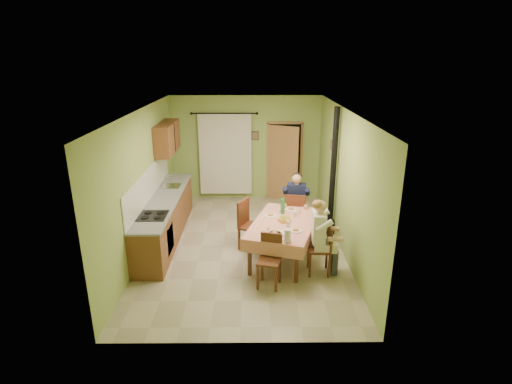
{
  "coord_description": "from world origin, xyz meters",
  "views": [
    {
      "loc": [
        0.19,
        -7.56,
        3.79
      ],
      "look_at": [
        0.25,
        0.1,
        1.15
      ],
      "focal_mm": 28.0,
      "sensor_mm": 36.0,
      "label": 1
    }
  ],
  "objects_px": {
    "dining_table": "(283,240)",
    "chair_far": "(295,223)",
    "chair_right": "(319,258)",
    "stove_flue": "(332,190)",
    "chair_near": "(269,271)",
    "chair_left": "(252,235)",
    "man_far": "(296,198)",
    "man_right": "(320,229)"
  },
  "relations": [
    {
      "from": "dining_table",
      "to": "chair_far",
      "type": "distance_m",
      "value": 1.09
    },
    {
      "from": "chair_right",
      "to": "man_right",
      "type": "xyz_separation_m",
      "value": [
        -0.01,
        0.0,
        0.59
      ]
    },
    {
      "from": "man_far",
      "to": "chair_right",
      "type": "bearing_deg",
      "value": -70.97
    },
    {
      "from": "dining_table",
      "to": "stove_flue",
      "type": "distance_m",
      "value": 1.73
    },
    {
      "from": "chair_left",
      "to": "stove_flue",
      "type": "xyz_separation_m",
      "value": [
        1.74,
        0.71,
        0.73
      ]
    },
    {
      "from": "dining_table",
      "to": "chair_right",
      "type": "xyz_separation_m",
      "value": [
        0.62,
        -0.57,
        -0.09
      ]
    },
    {
      "from": "chair_near",
      "to": "chair_right",
      "type": "distance_m",
      "value": 1.02
    },
    {
      "from": "man_right",
      "to": "man_far",
      "type": "bearing_deg",
      "value": 11.86
    },
    {
      "from": "chair_near",
      "to": "chair_far",
      "type": "bearing_deg",
      "value": -92.81
    },
    {
      "from": "chair_far",
      "to": "chair_right",
      "type": "bearing_deg",
      "value": -70.8
    },
    {
      "from": "dining_table",
      "to": "chair_left",
      "type": "relative_size",
      "value": 2.09
    },
    {
      "from": "dining_table",
      "to": "chair_left",
      "type": "height_order",
      "value": "chair_left"
    },
    {
      "from": "dining_table",
      "to": "man_right",
      "type": "bearing_deg",
      "value": -25.96
    },
    {
      "from": "chair_near",
      "to": "chair_left",
      "type": "height_order",
      "value": "chair_left"
    },
    {
      "from": "chair_far",
      "to": "man_far",
      "type": "relative_size",
      "value": 0.73
    },
    {
      "from": "chair_far",
      "to": "chair_near",
      "type": "xyz_separation_m",
      "value": [
        -0.65,
        -2.03,
        -0.0
      ]
    },
    {
      "from": "chair_far",
      "to": "man_right",
      "type": "bearing_deg",
      "value": -71.26
    },
    {
      "from": "chair_right",
      "to": "stove_flue",
      "type": "relative_size",
      "value": 0.34
    },
    {
      "from": "chair_far",
      "to": "man_right",
      "type": "height_order",
      "value": "man_right"
    },
    {
      "from": "dining_table",
      "to": "chair_near",
      "type": "bearing_deg",
      "value": -90.08
    },
    {
      "from": "dining_table",
      "to": "chair_near",
      "type": "distance_m",
      "value": 1.05
    },
    {
      "from": "man_far",
      "to": "man_right",
      "type": "distance_m",
      "value": 1.64
    },
    {
      "from": "chair_near",
      "to": "man_right",
      "type": "bearing_deg",
      "value": -139.96
    },
    {
      "from": "chair_left",
      "to": "man_right",
      "type": "relative_size",
      "value": 0.74
    },
    {
      "from": "dining_table",
      "to": "chair_near",
      "type": "height_order",
      "value": "chair_near"
    },
    {
      "from": "man_far",
      "to": "stove_flue",
      "type": "relative_size",
      "value": 0.5
    },
    {
      "from": "stove_flue",
      "to": "chair_far",
      "type": "bearing_deg",
      "value": -171.71
    },
    {
      "from": "man_far",
      "to": "man_right",
      "type": "bearing_deg",
      "value": -71.43
    },
    {
      "from": "chair_near",
      "to": "man_far",
      "type": "bearing_deg",
      "value": -92.75
    },
    {
      "from": "chair_right",
      "to": "stove_flue",
      "type": "distance_m",
      "value": 1.94
    },
    {
      "from": "chair_near",
      "to": "chair_right",
      "type": "xyz_separation_m",
      "value": [
        0.93,
        0.43,
        0.0
      ]
    },
    {
      "from": "man_far",
      "to": "stove_flue",
      "type": "height_order",
      "value": "stove_flue"
    },
    {
      "from": "stove_flue",
      "to": "man_right",
      "type": "bearing_deg",
      "value": -106.86
    },
    {
      "from": "man_far",
      "to": "man_right",
      "type": "height_order",
      "value": "same"
    },
    {
      "from": "chair_far",
      "to": "stove_flue",
      "type": "bearing_deg",
      "value": 17.67
    },
    {
      "from": "man_far",
      "to": "chair_left",
      "type": "bearing_deg",
      "value": -138.2
    },
    {
      "from": "chair_far",
      "to": "man_right",
      "type": "xyz_separation_m",
      "value": [
        0.26,
        -1.6,
        0.59
      ]
    },
    {
      "from": "chair_right",
      "to": "man_right",
      "type": "distance_m",
      "value": 0.59
    },
    {
      "from": "chair_near",
      "to": "man_far",
      "type": "relative_size",
      "value": 0.67
    },
    {
      "from": "chair_left",
      "to": "man_far",
      "type": "height_order",
      "value": "man_far"
    },
    {
      "from": "chair_far",
      "to": "chair_right",
      "type": "distance_m",
      "value": 1.63
    },
    {
      "from": "man_far",
      "to": "man_right",
      "type": "xyz_separation_m",
      "value": [
        0.26,
        -1.62,
        0.0
      ]
    }
  ]
}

